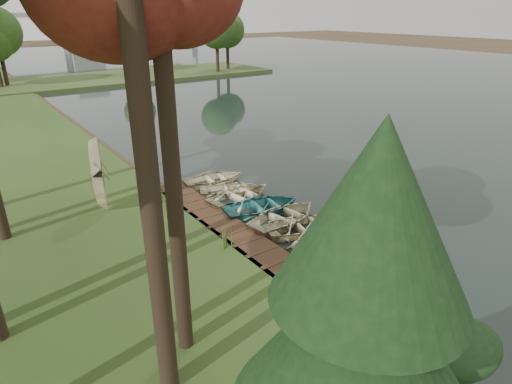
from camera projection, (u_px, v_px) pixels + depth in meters
ground at (278, 237)px, 18.83m from camera, size 300.00×300.00×0.00m
water at (373, 95)px, 49.86m from camera, size 130.00×200.00×0.05m
boardwalk at (248, 244)px, 17.91m from camera, size 1.60×16.00×0.30m
peninsula at (103, 79)px, 60.39m from camera, size 50.00×14.00×0.45m
far_trees at (71, 33)px, 56.16m from camera, size 45.60×5.60×8.80m
bridge at (32, 19)px, 112.30m from camera, size 95.90×4.00×8.60m
building_a at (79, 11)px, 135.99m from camera, size 10.00×8.00×18.00m
rowboat_0 at (393, 275)px, 15.32m from camera, size 4.20×3.38×0.77m
rowboat_1 at (358, 256)px, 16.63m from camera, size 3.98×3.52×0.68m
rowboat_2 at (324, 240)px, 17.76m from camera, size 4.05×3.48×0.71m
rowboat_3 at (305, 224)px, 19.00m from camera, size 4.19×3.44×0.76m
rowboat_4 at (285, 215)px, 19.77m from camera, size 4.33×3.40×0.82m
rowboat_5 at (263, 205)px, 20.82m from camera, size 4.31×3.39×0.81m
rowboat_6 at (240, 193)px, 22.14m from camera, size 4.06×3.12×0.78m
rowboat_7 at (231, 188)px, 22.94m from camera, size 4.02×3.52×0.69m
rowboat_8 at (214, 177)px, 24.35m from camera, size 3.77×2.93×0.72m
stored_rowboat at (105, 204)px, 20.39m from camera, size 4.15×3.45×0.74m
pine_tree at (356, 383)px, 4.79m from camera, size 3.80×3.80×8.10m
reeds_0 at (343, 324)px, 12.42m from camera, size 0.60×0.60×0.98m
reeds_1 at (225, 236)px, 17.27m from camera, size 0.60×0.60×0.96m
reeds_2 at (156, 193)px, 21.23m from camera, size 0.60×0.60×1.01m
reeds_3 at (171, 195)px, 21.07m from camera, size 0.60×0.60×0.97m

